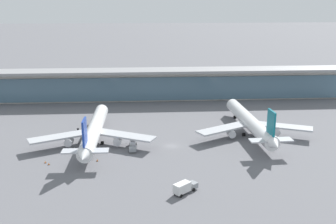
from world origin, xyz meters
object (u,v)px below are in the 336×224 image
Objects in this scene: safety_cone_bravo at (49,164)px; service_truck_near_nose_grey at (78,132)px; safety_cone_alpha at (45,162)px; safety_cone_charlie at (97,160)px; airliner_left_stand at (94,130)px; airliner_centre_stand at (250,122)px; service_truck_under_wing_grey at (184,187)px; service_truck_mid_apron_grey at (133,144)px.

service_truck_near_nose_grey is at bearing 80.41° from safety_cone_bravo.
safety_cone_charlie is at bearing 1.46° from safety_cone_alpha.
airliner_left_stand is 21.31m from safety_cone_alpha.
safety_cone_charlie is at bearing -69.61° from service_truck_near_nose_grey.
safety_cone_bravo is (-67.79, -23.08, -4.36)m from airliner_centre_stand.
airliner_centre_stand is 79.68× the size of safety_cone_charlie.
airliner_centre_stand reaches higher than safety_cone_alpha.
service_truck_near_nose_grey reaches higher than safety_cone_charlie.
service_truck_under_wing_grey is 46.03m from safety_cone_alpha.
service_truck_mid_apron_grey is 27.86m from safety_cone_bravo.
service_truck_near_nose_grey is 27.67m from safety_cone_charlie.
service_truck_mid_apron_grey is at bearing 113.35° from service_truck_under_wing_grey.
service_truck_near_nose_grey is 0.38× the size of service_truck_mid_apron_grey.
service_truck_under_wing_grey is 35.20m from service_truck_mid_apron_grey.
safety_cone_alpha is (-13.25, -16.11, -4.36)m from airliner_left_stand.
safety_cone_bravo is at bearing -99.59° from service_truck_near_nose_grey.
service_truck_mid_apron_grey is at bearing 21.50° from safety_cone_alpha.
service_truck_near_nose_grey is (-63.09, 4.73, -3.80)m from airliner_centre_stand.
airliner_centre_stand is 52.17m from service_truck_under_wing_grey.
service_truck_under_wing_grey is 44.11m from safety_cone_bravo.
safety_cone_bravo is at bearing 152.46° from service_truck_under_wing_grey.
service_truck_near_nose_grey is 28.21m from safety_cone_bravo.
safety_cone_alpha is at bearing -158.50° from service_truck_mid_apron_grey.
airliner_centre_stand is 44.18m from service_truck_mid_apron_grey.
airliner_left_stand reaches higher than safety_cone_bravo.
service_truck_mid_apron_grey reaches higher than safety_cone_alpha.
airliner_centre_stand is at bearing 17.34° from safety_cone_alpha.
service_truck_near_nose_grey is 27.04m from safety_cone_alpha.
safety_cone_alpha and safety_cone_charlie have the same top height.
service_truck_mid_apron_grey is 12.33× the size of safety_cone_alpha.
service_truck_near_nose_grey is at bearing 142.16° from service_truck_mid_apron_grey.
safety_cone_bravo is at bearing -161.20° from airliner_centre_stand.
airliner_left_stand is 46.82m from service_truck_under_wing_grey.
safety_cone_bravo and safety_cone_charlie have the same top height.
service_truck_near_nose_grey is 25.90m from service_truck_mid_apron_grey.
service_truck_mid_apron_grey is (20.44, -15.88, 0.83)m from service_truck_near_nose_grey.
airliner_centre_stand is 63.39m from service_truck_near_nose_grey.
service_truck_near_nose_grey is at bearing 76.98° from safety_cone_alpha.
airliner_left_stand is at bearing 156.93° from service_truck_mid_apron_grey.
safety_cone_charlie is (14.34, 1.88, 0.00)m from safety_cone_bravo.
service_truck_under_wing_grey is at bearing -41.97° from safety_cone_charlie.
airliner_centre_stand is at bearing 56.56° from service_truck_under_wing_grey.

